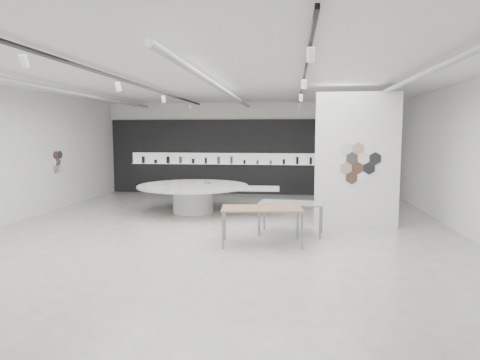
# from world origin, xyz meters

# --- Properties ---
(room) EXTENTS (12.02, 14.02, 3.82)m
(room) POSITION_xyz_m (-0.09, -0.00, 2.07)
(room) COLOR beige
(room) RESTS_ON ground
(back_wall_display) EXTENTS (11.80, 0.27, 3.10)m
(back_wall_display) POSITION_xyz_m (-0.08, 6.93, 1.54)
(back_wall_display) COLOR black
(back_wall_display) RESTS_ON ground
(partition_column) EXTENTS (2.20, 0.38, 3.60)m
(partition_column) POSITION_xyz_m (3.50, 1.00, 1.80)
(partition_column) COLOR white
(partition_column) RESTS_ON ground
(display_island) EXTENTS (4.57, 3.63, 0.90)m
(display_island) POSITION_xyz_m (-1.27, 2.42, 0.58)
(display_island) COLOR white
(display_island) RESTS_ON ground
(sample_table_wood) EXTENTS (1.89, 1.08, 0.85)m
(sample_table_wood) POSITION_xyz_m (1.12, -1.27, 0.78)
(sample_table_wood) COLOR #8F6B4A
(sample_table_wood) RESTS_ON ground
(sample_table_stone) EXTENTS (1.65, 0.96, 0.81)m
(sample_table_stone) POSITION_xyz_m (1.77, -0.16, 0.74)
(sample_table_stone) COLOR gray
(sample_table_stone) RESTS_ON ground
(kitchen_counter) EXTENTS (1.55, 0.70, 1.19)m
(kitchen_counter) POSITION_xyz_m (3.55, 6.52, 0.43)
(kitchen_counter) COLOR white
(kitchen_counter) RESTS_ON ground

